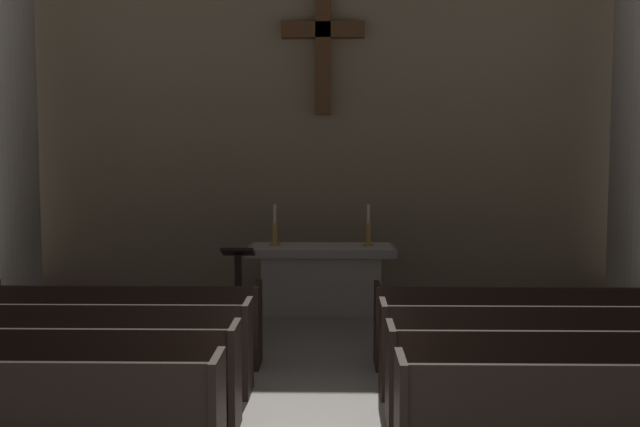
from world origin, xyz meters
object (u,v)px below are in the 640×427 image
at_px(column_left_third, 10,89).
at_px(altar, 322,277).
at_px(pew_left_row_2, 60,377).
at_px(candlestick_left, 275,233).
at_px(pew_right_row_1, 610,421).
at_px(pew_right_row_2, 568,380).
at_px(pew_left_row_1, 12,417).
at_px(pew_left_row_3, 96,347).
at_px(candlestick_right, 368,233).
at_px(lectern, 238,291).
at_px(column_right_third, 638,88).
at_px(pew_right_row_3, 537,349).
at_px(pew_right_row_4, 514,326).
at_px(pew_left_row_4, 123,324).

height_order(column_left_third, altar, column_left_third).
distance_m(pew_left_row_2, candlestick_left, 5.16).
bearing_deg(pew_left_row_2, pew_right_row_1, -12.71).
bearing_deg(pew_left_row_2, pew_right_row_2, 0.00).
xyz_separation_m(pew_left_row_1, pew_left_row_3, (0.00, 1.99, 0.00)).
relative_size(candlestick_right, lectern, 0.54).
distance_m(altar, lectern, 1.63).
height_order(column_right_third, lectern, column_right_third).
height_order(pew_right_row_3, lectern, lectern).
bearing_deg(lectern, pew_right_row_2, -47.99).
bearing_deg(candlestick_right, pew_right_row_1, -75.60).
relative_size(pew_left_row_2, candlestick_left, 5.05).
bearing_deg(altar, pew_left_row_3, -119.62).
xyz_separation_m(pew_right_row_2, altar, (-2.21, 4.88, 0.06)).
xyz_separation_m(pew_right_row_2, candlestick_left, (-2.91, 4.88, 0.73)).
relative_size(pew_right_row_1, candlestick_right, 5.05).
relative_size(pew_right_row_2, lectern, 2.71).
bearing_deg(candlestick_right, pew_right_row_4, -62.43).
relative_size(pew_left_row_3, column_right_third, 0.45).
distance_m(column_right_third, candlestick_left, 5.98).
distance_m(column_right_third, altar, 5.64).
height_order(pew_right_row_3, column_right_third, column_right_third).
bearing_deg(pew_right_row_3, pew_right_row_1, -90.00).
distance_m(pew_left_row_3, column_left_third, 5.89).
relative_size(pew_left_row_4, pew_right_row_3, 1.00).
bearing_deg(altar, pew_right_row_2, -65.65).
relative_size(pew_left_row_1, pew_left_row_2, 1.00).
height_order(pew_left_row_3, pew_right_row_3, same).
xyz_separation_m(pew_right_row_1, lectern, (-3.32, 4.68, 0.07)).
xyz_separation_m(pew_right_row_2, candlestick_right, (-1.51, 4.88, 0.73)).
bearing_deg(pew_right_row_2, pew_right_row_3, 90.00).
relative_size(pew_right_row_3, candlestick_right, 5.05).
height_order(pew_left_row_2, candlestick_left, candlestick_left).
relative_size(pew_left_row_2, pew_left_row_3, 1.00).
height_order(pew_right_row_1, pew_right_row_2, same).
relative_size(pew_left_row_1, pew_left_row_4, 1.00).
distance_m(column_right_third, lectern, 6.81).
bearing_deg(column_left_third, candlestick_left, -6.98).
bearing_deg(pew_right_row_4, lectern, 153.01).
height_order(pew_left_row_1, column_left_third, column_left_third).
bearing_deg(pew_right_row_3, lectern, 141.00).
bearing_deg(pew_right_row_1, candlestick_left, 116.33).
xyz_separation_m(pew_left_row_1, lectern, (1.10, 4.68, 0.07)).
bearing_deg(pew_right_row_1, candlestick_right, 104.40).
distance_m(pew_left_row_2, pew_right_row_4, 4.85).
height_order(pew_right_row_4, column_right_third, column_right_third).
bearing_deg(column_right_third, candlestick_left, -174.77).
relative_size(pew_right_row_1, column_left_third, 0.45).
height_order(pew_right_row_4, candlestick_left, candlestick_left).
bearing_deg(pew_right_row_1, pew_left_row_1, 180.00).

